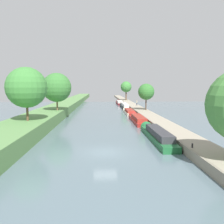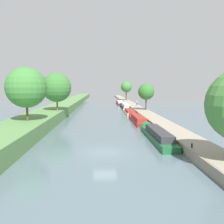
{
  "view_description": "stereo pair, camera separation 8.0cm",
  "coord_description": "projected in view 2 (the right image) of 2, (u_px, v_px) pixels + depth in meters",
  "views": [
    {
      "loc": [
        -0.37,
        -24.1,
        7.04
      ],
      "look_at": [
        2.08,
        29.61,
        1.0
      ],
      "focal_mm": 37.08,
      "sensor_mm": 36.0,
      "label": 1
    },
    {
      "loc": [
        -0.29,
        -24.1,
        7.04
      ],
      "look_at": [
        2.08,
        29.61,
        1.0
      ],
      "focal_mm": 37.08,
      "sensor_mm": 36.0,
      "label": 2
    }
  ],
  "objects": [
    {
      "name": "ground_plane",
      "position": [
        105.0,
        152.0,
        24.73
      ],
      "size": [
        160.0,
        160.0,
        0.0
      ],
      "primitive_type": "plane",
      "color": "slate"
    },
    {
      "name": "tree_rightbank_midnear",
      "position": [
        146.0,
        92.0,
        58.78
      ],
      "size": [
        4.13,
        4.13,
        6.74
      ],
      "color": "#4C3828",
      "rests_on": "right_towpath"
    },
    {
      "name": "right_towpath",
      "position": [
        197.0,
        147.0,
        25.12
      ],
      "size": [
        3.39,
        260.0,
        0.93
      ],
      "color": "#9E937F",
      "rests_on": "ground_plane"
    },
    {
      "name": "stone_quay",
      "position": [
        181.0,
        147.0,
        25.03
      ],
      "size": [
        0.25,
        260.0,
        0.98
      ],
      "color": "gray",
      "rests_on": "ground_plane"
    },
    {
      "name": "narrowboat_red",
      "position": [
        137.0,
        119.0,
        46.23
      ],
      "size": [
        2.19,
        13.38,
        2.08
      ],
      "color": "maroon",
      "rests_on": "ground_plane"
    },
    {
      "name": "mooring_bollard_near",
      "position": [
        192.0,
        146.0,
        22.99
      ],
      "size": [
        0.16,
        0.16,
        0.45
      ],
      "color": "black",
      "rests_on": "right_towpath"
    },
    {
      "name": "narrowboat_black",
      "position": [
        125.0,
        106.0,
        74.45
      ],
      "size": [
        1.83,
        16.98,
        2.09
      ],
      "color": "black",
      "rests_on": "ground_plane"
    },
    {
      "name": "tree_leftbank_upstream",
      "position": [
        26.0,
        88.0,
        33.13
      ],
      "size": [
        5.85,
        5.85,
        7.76
      ],
      "color": "brown",
      "rests_on": "left_grassy_bank"
    },
    {
      "name": "narrowboat_cream",
      "position": [
        129.0,
        112.0,
        59.69
      ],
      "size": [
        2.06,
        12.15,
        1.96
      ],
      "color": "beige",
      "rests_on": "ground_plane"
    },
    {
      "name": "narrowboat_green",
      "position": [
        156.0,
        134.0,
        30.81
      ],
      "size": [
        1.97,
        14.11,
        2.11
      ],
      "color": "#1E6033",
      "rests_on": "ground_plane"
    },
    {
      "name": "mooring_bollard_far",
      "position": [
        123.0,
        100.0,
        96.94
      ],
      "size": [
        0.16,
        0.16,
        0.45
      ],
      "color": "black",
      "rests_on": "right_towpath"
    },
    {
      "name": "tree_leftbank_downstream",
      "position": [
        57.0,
        88.0,
        47.71
      ],
      "size": [
        6.0,
        6.0,
        7.74
      ],
      "color": "brown",
      "rests_on": "left_grassy_bank"
    },
    {
      "name": "person_walking",
      "position": [
        137.0,
        103.0,
        73.71
      ],
      "size": [
        0.34,
        0.34,
        1.66
      ],
      "color": "#282D42",
      "rests_on": "right_towpath"
    },
    {
      "name": "tree_rightbank_midfar",
      "position": [
        126.0,
        87.0,
        101.2
      ],
      "size": [
        4.76,
        4.76,
        8.16
      ],
      "color": "brown",
      "rests_on": "right_towpath"
    },
    {
      "name": "narrowboat_maroon",
      "position": [
        119.0,
        103.0,
        91.19
      ],
      "size": [
        2.19,
        13.06,
        2.1
      ],
      "color": "maroon",
      "rests_on": "ground_plane"
    }
  ]
}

